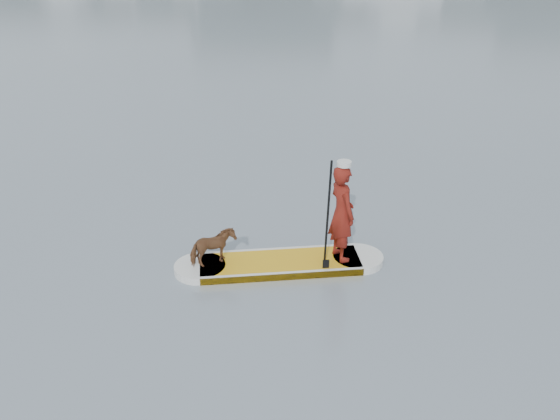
# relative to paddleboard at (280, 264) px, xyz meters

# --- Properties ---
(ground) EXTENTS (140.00, 140.00, 0.00)m
(ground) POSITION_rel_paddleboard_xyz_m (-0.08, 1.46, -0.06)
(ground) COLOR slate
(ground) RESTS_ON ground
(paddleboard) EXTENTS (3.21, 1.45, 0.12)m
(paddleboard) POSITION_rel_paddleboard_xyz_m (0.00, 0.00, 0.00)
(paddleboard) COLOR gold
(paddleboard) RESTS_ON ground
(paddler) EXTENTS (0.61, 0.68, 1.55)m
(paddler) POSITION_rel_paddleboard_xyz_m (0.92, 0.25, 0.84)
(paddler) COLOR maroon
(paddler) RESTS_ON paddleboard
(white_cap) EXTENTS (0.22, 0.22, 0.07)m
(white_cap) POSITION_rel_paddleboard_xyz_m (0.92, 0.25, 1.65)
(white_cap) COLOR silver
(white_cap) RESTS_ON paddler
(dog) EXTENTS (0.74, 0.69, 0.59)m
(dog) POSITION_rel_paddleboard_xyz_m (-1.00, -0.27, 0.35)
(dog) COLOR #57301D
(dog) RESTS_ON paddleboard
(paddle) EXTENTS (0.11, 0.30, 2.00)m
(paddle) POSITION_rel_paddleboard_xyz_m (0.73, -0.12, 0.74)
(paddle) COLOR black
(paddle) RESTS_ON ground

